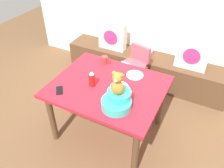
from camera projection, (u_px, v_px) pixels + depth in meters
ground_plane at (109, 130)px, 3.00m from camera, size 8.00×8.00×0.00m
window_bench at (144, 68)px, 3.74m from camera, size 2.60×0.44×0.46m
pillow_floral_left at (113, 36)px, 3.66m from camera, size 0.44×0.15×0.44m
pillow_floral_right at (193, 54)px, 3.20m from camera, size 0.44×0.15×0.44m
book_stack at (146, 53)px, 3.57m from camera, size 0.20×0.14×0.10m
dining_table at (108, 92)px, 2.61m from camera, size 1.24×1.01×0.74m
highchair at (135, 66)px, 3.26m from camera, size 0.40×0.50×0.79m
infant_seat_teal at (117, 101)px, 2.24m from camera, size 0.30×0.33×0.16m
teddy_bear at (118, 84)px, 2.11m from camera, size 0.13×0.12×0.25m
ketchup_bottle at (92, 79)px, 2.49m from camera, size 0.07×0.07×0.18m
coffee_mug at (105, 60)px, 2.88m from camera, size 0.12×0.08×0.09m
dinner_plate_near at (135, 75)px, 2.69m from camera, size 0.20×0.20×0.01m
dinner_plate_far at (119, 87)px, 2.52m from camera, size 0.20×0.20×0.01m
cell_phone at (59, 90)px, 2.47m from camera, size 0.14×0.16×0.01m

